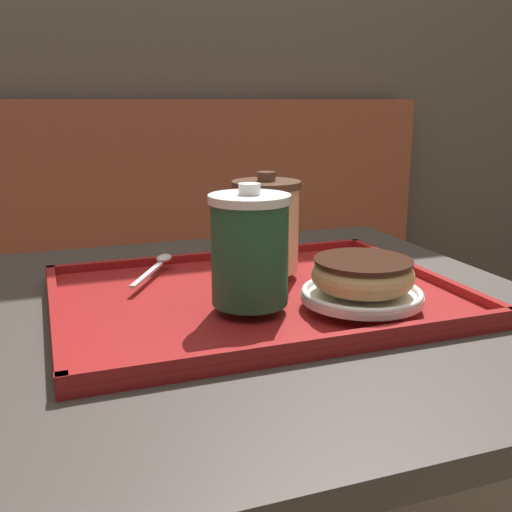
{
  "coord_description": "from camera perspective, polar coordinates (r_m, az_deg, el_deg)",
  "views": [
    {
      "loc": [
        -0.26,
        -0.72,
        1.0
      ],
      "look_at": [
        0.0,
        0.0,
        0.8
      ],
      "focal_mm": 42.0,
      "sensor_mm": 36.0,
      "label": 1
    }
  ],
  "objects": [
    {
      "name": "booth_bench",
      "position": [
        1.74,
        -9.91,
        -8.62
      ],
      "size": [
        1.79,
        0.44,
        1.0
      ],
      "color": "brown",
      "rests_on": "ground_plane"
    },
    {
      "name": "wall_behind",
      "position": [
        1.85,
        -12.53,
        20.61
      ],
      "size": [
        8.0,
        0.05,
        2.4
      ],
      "color": "brown",
      "rests_on": "ground_plane"
    },
    {
      "name": "cafe_table",
      "position": [
        0.89,
        -0.04,
        -16.13
      ],
      "size": [
        0.79,
        0.79,
        0.73
      ],
      "color": "#38332D",
      "rests_on": "ground_plane"
    },
    {
      "name": "coffee_cup_rear",
      "position": [
        0.86,
        0.97,
        2.94
      ],
      "size": [
        0.1,
        0.1,
        0.14
      ],
      "color": "#E0B784",
      "rests_on": "serving_tray"
    },
    {
      "name": "spoon",
      "position": [
        0.9,
        -9.21,
        -0.65
      ],
      "size": [
        0.09,
        0.14,
        0.01
      ],
      "rotation": [
        0.0,
        0.0,
        1.06
      ],
      "color": "silver",
      "rests_on": "serving_tray"
    },
    {
      "name": "coffee_cup_front",
      "position": [
        0.71,
        -0.61,
        0.69
      ],
      "size": [
        0.1,
        0.1,
        0.15
      ],
      "color": "#235638",
      "rests_on": "serving_tray"
    },
    {
      "name": "serving_tray",
      "position": [
        0.8,
        -0.0,
        -3.92
      ],
      "size": [
        0.52,
        0.39,
        0.02
      ],
      "color": "maroon",
      "rests_on": "cafe_table"
    },
    {
      "name": "plate_with_chocolate_donut",
      "position": [
        0.75,
        10.03,
        -3.61
      ],
      "size": [
        0.15,
        0.15,
        0.01
      ],
      "color": "white",
      "rests_on": "serving_tray"
    },
    {
      "name": "donut_chocolate_glazed",
      "position": [
        0.74,
        10.12,
        -1.69
      ],
      "size": [
        0.13,
        0.13,
        0.04
      ],
      "color": "#DBB270",
      "rests_on": "plate_with_chocolate_donut"
    }
  ]
}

